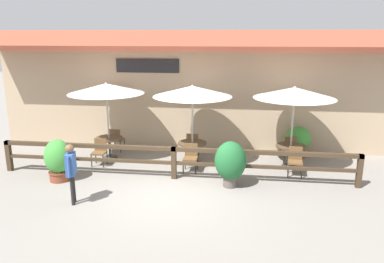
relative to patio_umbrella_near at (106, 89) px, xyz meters
name	(u,v)px	position (x,y,z in m)	size (l,w,h in m)	color
ground_plane	(167,193)	(2.50, -2.64, -2.37)	(60.00, 60.00, 0.00)	gray
building_facade	(188,90)	(2.49, 1.47, -0.20)	(14.28, 1.49, 4.23)	tan
patio_railing	(174,156)	(2.50, -1.59, -1.67)	(10.40, 0.14, 0.95)	#3D2D1E
patio_umbrella_near	(106,89)	(0.00, 0.00, 0.00)	(2.48, 2.48, 2.57)	#B7B2A8
dining_table_near	(109,142)	(0.00, 0.00, -1.80)	(0.92, 0.92, 0.71)	#4C3826
chair_near_streetside	(100,151)	(-0.07, -0.73, -1.90)	(0.43, 0.43, 0.85)	brown
chair_near_wallside	(116,139)	(0.01, 0.73, -1.90)	(0.46, 0.46, 0.85)	brown
patio_umbrella_middle	(192,91)	(2.86, -0.22, 0.00)	(2.48, 2.48, 2.57)	#B7B2A8
dining_table_middle	(192,147)	(2.86, -0.22, -1.80)	(0.92, 0.92, 0.71)	#4C3826
chair_middle_streetside	(191,156)	(2.90, -0.91, -1.90)	(0.42, 0.42, 0.85)	brown
chair_middle_wallside	(193,143)	(2.78, 0.47, -1.90)	(0.42, 0.42, 0.85)	brown
patio_umbrella_far	(294,93)	(5.96, -0.15, 0.00)	(2.48, 2.48, 2.57)	#B7B2A8
dining_table_far	(291,150)	(5.96, -0.15, -1.80)	(0.92, 0.92, 0.71)	#4C3826
chair_far_streetside	(295,160)	(6.02, -0.84, -1.90)	(0.46, 0.46, 0.85)	brown
chair_far_wallside	(289,146)	(6.00, 0.54, -1.90)	(0.51, 0.51, 0.85)	brown
potted_plant_broad_leaf	(58,160)	(-0.74, -2.15, -1.74)	(0.78, 0.70, 1.22)	brown
potted_plant_corner_fern	(230,162)	(4.13, -1.98, -1.65)	(0.86, 0.77, 1.29)	#564C47
potted_plant_entrance_palm	(298,141)	(6.34, 0.91, -1.79)	(0.84, 0.75, 1.06)	brown
pedestrian	(71,166)	(0.32, -3.56, -1.38)	(0.28, 0.53, 1.53)	black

